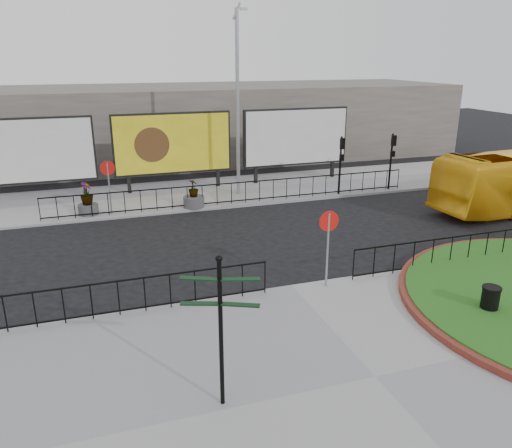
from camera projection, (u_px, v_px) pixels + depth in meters
name	position (u px, v px, depth m)	size (l,w,h in m)	color
ground	(291.00, 288.00, 15.81)	(90.00, 90.00, 0.00)	black
pavement_near	(375.00, 379.00, 11.30)	(30.00, 10.00, 0.12)	gray
pavement_far	(206.00, 193.00, 26.58)	(44.00, 6.00, 0.12)	gray
railing_near_left	(91.00, 301.00, 13.54)	(10.00, 0.10, 1.10)	black
railing_near_right	(469.00, 248.00, 17.26)	(9.00, 0.10, 1.10)	black
railing_far	(239.00, 193.00, 24.25)	(18.00, 0.10, 1.10)	black
speed_sign_far	(108.00, 176.00, 22.16)	(0.64, 0.07, 2.47)	gray
speed_sign_near	(328.00, 232.00, 15.14)	(0.64, 0.07, 2.47)	gray
billboard_left	(28.00, 151.00, 24.10)	(6.20, 0.31, 4.10)	black
billboard_mid	(173.00, 144.00, 26.19)	(6.20, 0.31, 4.10)	black
billboard_right	(296.00, 137.00, 28.27)	(6.20, 0.31, 4.10)	black
lamp_post	(238.00, 102.00, 24.60)	(0.74, 0.18, 9.23)	gray
signal_pole_a	(341.00, 157.00, 25.47)	(0.22, 0.26, 3.00)	black
signal_pole_b	(392.00, 153.00, 26.36)	(0.22, 0.26, 3.00)	black
building_backdrop	(173.00, 123.00, 34.78)	(40.00, 10.00, 5.00)	slate
fingerpost_sign	(221.00, 317.00, 9.79)	(1.53, 0.78, 3.34)	black
litter_bin	(490.00, 301.00, 13.83)	(0.52, 0.52, 0.86)	black
planter_a	(88.00, 202.00, 22.59)	(0.90, 0.90, 1.50)	#4C4C4F
planter_b	(194.00, 198.00, 23.72)	(0.99, 0.99, 1.36)	#4C4C4F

